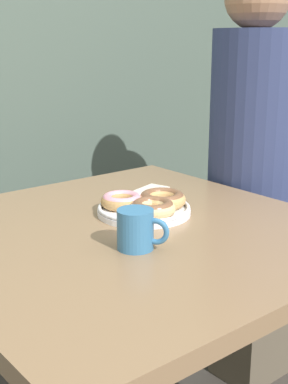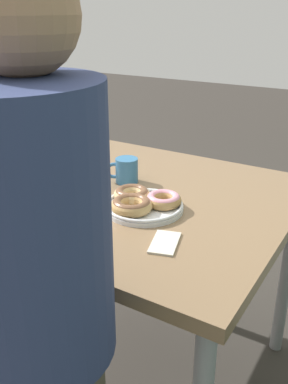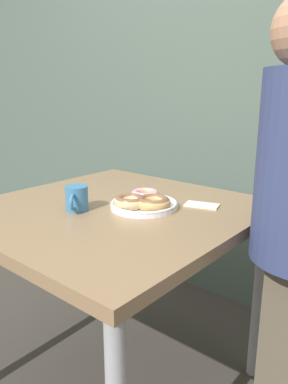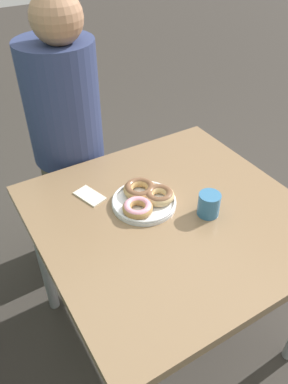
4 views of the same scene
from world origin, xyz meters
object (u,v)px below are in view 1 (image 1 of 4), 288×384
Objects in this scene: dining_table at (130,261)px; coffee_mug at (137,229)px; donut_plate at (146,205)px; napkin at (150,190)px; person_figure at (259,176)px.

coffee_mug is at bearing -120.61° from dining_table.
donut_plate is at bearing 45.69° from coffee_mug.
coffee_mug reaches higher than napkin.
donut_plate is (0.10, 0.06, 0.11)m from dining_table.
dining_table is 0.34m from napkin.
dining_table is at bearing -138.29° from napkin.
coffee_mug reaches higher than donut_plate.
donut_plate is 0.17× the size of person_figure.
napkin is at bearing 41.71° from dining_table.
donut_plate is 0.24m from coffee_mug.
napkin is at bearing 48.03° from donut_plate.
coffee_mug reaches higher than dining_table.
dining_table is 6.97× the size of napkin.
person_figure is (0.67, 0.14, 0.08)m from dining_table.
person_figure is (0.73, 0.26, -0.05)m from coffee_mug.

